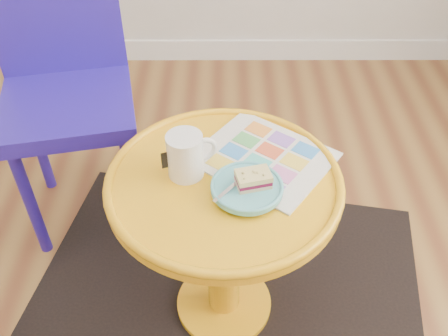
{
  "coord_description": "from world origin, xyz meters",
  "views": [
    {
      "loc": [
        0.59,
        -0.59,
        1.47
      ],
      "look_at": [
        0.59,
        0.35,
        0.62
      ],
      "focal_mm": 40.0,
      "sensor_mm": 36.0,
      "label": 1
    }
  ],
  "objects_px": {
    "mug": "(186,154)",
    "newspaper": "(264,157)",
    "side_table": "(224,222)",
    "chair": "(65,77)",
    "plate": "(247,188)"
  },
  "relations": [
    {
      "from": "side_table",
      "to": "plate",
      "type": "relative_size",
      "value": 3.4
    },
    {
      "from": "newspaper",
      "to": "mug",
      "type": "height_order",
      "value": "mug"
    },
    {
      "from": "chair",
      "to": "newspaper",
      "type": "bearing_deg",
      "value": -46.03
    },
    {
      "from": "chair",
      "to": "mug",
      "type": "xyz_separation_m",
      "value": [
        0.45,
        -0.5,
        0.08
      ]
    },
    {
      "from": "mug",
      "to": "plate",
      "type": "relative_size",
      "value": 0.72
    },
    {
      "from": "chair",
      "to": "newspaper",
      "type": "xyz_separation_m",
      "value": [
        0.65,
        -0.44,
        0.02
      ]
    },
    {
      "from": "mug",
      "to": "side_table",
      "type": "bearing_deg",
      "value": -34.86
    },
    {
      "from": "side_table",
      "to": "chair",
      "type": "distance_m",
      "value": 0.77
    },
    {
      "from": "newspaper",
      "to": "side_table",
      "type": "bearing_deg",
      "value": -105.19
    },
    {
      "from": "newspaper",
      "to": "mug",
      "type": "relative_size",
      "value": 2.57
    },
    {
      "from": "side_table",
      "to": "plate",
      "type": "height_order",
      "value": "plate"
    },
    {
      "from": "side_table",
      "to": "newspaper",
      "type": "height_order",
      "value": "newspaper"
    },
    {
      "from": "mug",
      "to": "newspaper",
      "type": "bearing_deg",
      "value": -4.12
    },
    {
      "from": "side_table",
      "to": "chair",
      "type": "relative_size",
      "value": 0.63
    },
    {
      "from": "side_table",
      "to": "plate",
      "type": "bearing_deg",
      "value": -41.55
    }
  ]
}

